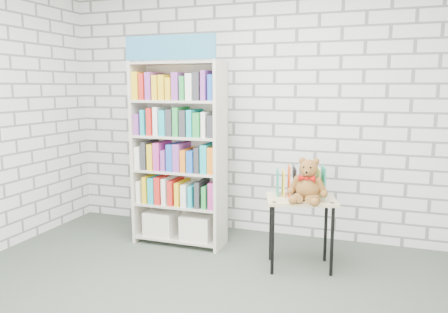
% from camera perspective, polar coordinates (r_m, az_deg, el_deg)
% --- Properties ---
extents(ground, '(4.50, 4.50, 0.00)m').
position_cam_1_polar(ground, '(3.46, -5.76, -19.60)').
color(ground, '#3E483D').
rests_on(ground, ground).
extents(room_shell, '(4.52, 4.02, 2.81)m').
position_cam_1_polar(room_shell, '(3.04, -6.30, 11.41)').
color(room_shell, silver).
rests_on(room_shell, ground).
extents(bookshelf, '(0.96, 0.37, 2.15)m').
position_cam_1_polar(bookshelf, '(4.58, -5.86, 0.53)').
color(bookshelf, beige).
rests_on(bookshelf, ground).
extents(display_table, '(0.71, 0.58, 0.66)m').
position_cam_1_polar(display_table, '(4.05, 10.00, -6.63)').
color(display_table, tan).
rests_on(display_table, ground).
extents(table_books, '(0.46, 0.30, 0.26)m').
position_cam_1_polar(table_books, '(4.10, 9.93, -3.28)').
color(table_books, '#219076').
rests_on(table_books, display_table).
extents(teddy_bear, '(0.36, 0.33, 0.38)m').
position_cam_1_polar(teddy_bear, '(3.90, 10.88, -3.53)').
color(teddy_bear, brown).
rests_on(teddy_bear, display_table).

